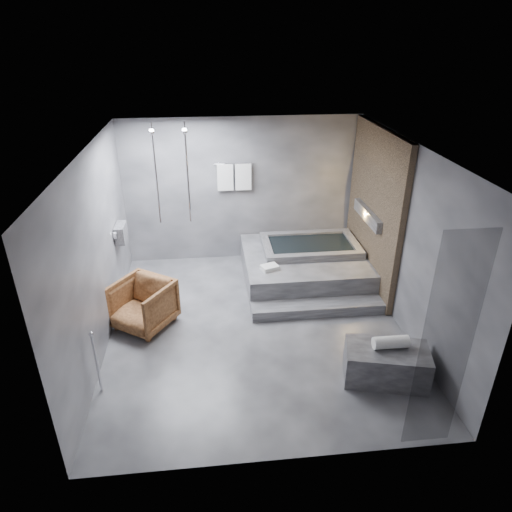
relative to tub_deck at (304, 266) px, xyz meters
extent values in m
plane|color=#333335|center=(-1.05, -1.45, -0.25)|extent=(5.00, 5.00, 0.00)
cube|color=#555557|center=(-1.05, -1.45, 2.55)|extent=(4.50, 5.00, 0.04)
cube|color=#3E3E44|center=(-1.05, 1.05, 1.15)|extent=(4.50, 0.04, 2.80)
cube|color=#3E3E44|center=(-1.05, -3.95, 1.15)|extent=(4.50, 0.04, 2.80)
cube|color=#3E3E44|center=(-3.30, -1.45, 1.15)|extent=(0.04, 5.00, 2.80)
cube|color=#3E3E44|center=(1.20, -1.45, 1.15)|extent=(0.04, 5.00, 2.80)
cube|color=#8F7454|center=(1.14, -0.20, 1.15)|extent=(0.10, 2.40, 2.78)
cube|color=#FF9938|center=(1.06, -0.20, 1.05)|extent=(0.14, 1.20, 0.20)
cube|color=gray|center=(-3.21, -0.05, 0.85)|extent=(0.16, 0.42, 0.30)
imported|color=beige|center=(-3.20, -0.15, 0.80)|extent=(0.08, 0.08, 0.21)
imported|color=beige|center=(-3.20, 0.05, 0.78)|extent=(0.07, 0.07, 0.15)
cylinder|color=silver|center=(-2.05, 0.60, 1.65)|extent=(0.04, 0.04, 1.80)
cylinder|color=silver|center=(-2.60, 0.60, 1.65)|extent=(0.04, 0.04, 1.80)
cylinder|color=silver|center=(-1.20, 0.99, 1.70)|extent=(0.75, 0.02, 0.02)
cube|color=white|center=(-1.37, 0.97, 1.45)|extent=(0.30, 0.06, 0.50)
cube|color=white|center=(-1.03, 0.97, 1.45)|extent=(0.30, 0.06, 0.50)
cylinder|color=silver|center=(-3.20, -2.65, 0.20)|extent=(0.04, 0.04, 0.90)
cube|color=black|center=(0.60, -3.90, 1.10)|extent=(0.55, 0.01, 2.60)
cube|color=#38383B|center=(0.00, 0.00, 0.00)|extent=(2.20, 2.00, 0.50)
cube|color=#38383B|center=(0.00, -1.18, -0.16)|extent=(2.20, 0.36, 0.18)
cube|color=#313134|center=(0.53, -2.82, -0.01)|extent=(1.18, 0.83, 0.48)
imported|color=#452511|center=(-2.80, -1.23, 0.13)|extent=(1.15, 1.15, 0.76)
cylinder|color=white|center=(0.57, -2.78, 0.32)|extent=(0.46, 0.17, 0.17)
cube|color=silver|center=(-0.71, -0.52, 0.29)|extent=(0.34, 0.29, 0.08)
camera|label=1|loc=(-1.70, -7.35, 3.99)|focal=32.00mm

